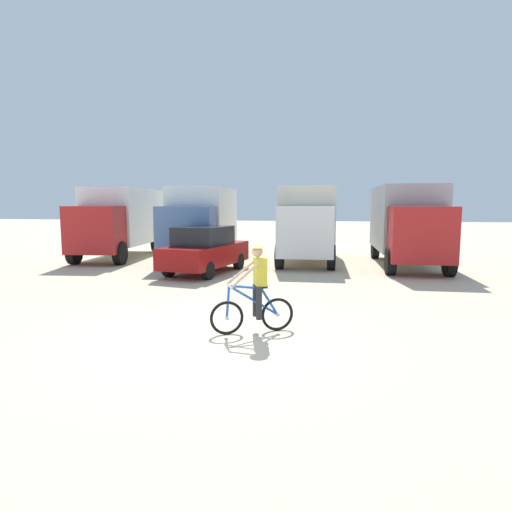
{
  "coord_description": "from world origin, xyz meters",
  "views": [
    {
      "loc": [
        2.29,
        -7.81,
        2.57
      ],
      "look_at": [
        0.16,
        4.27,
        1.1
      ],
      "focal_mm": 30.27,
      "sensor_mm": 36.0,
      "label": 1
    }
  ],
  "objects_px": {
    "box_truck_white_box": "(202,219)",
    "sedan_parked": "(205,250)",
    "box_truck_avon_van": "(121,219)",
    "cyclist_orange_shirt": "(255,291)",
    "box_truck_grey_hauler": "(407,221)",
    "box_truck_cream_rv": "(308,220)"
  },
  "relations": [
    {
      "from": "box_truck_grey_hauler",
      "to": "box_truck_white_box",
      "type": "bearing_deg",
      "value": 177.18
    },
    {
      "from": "box_truck_avon_van",
      "to": "sedan_parked",
      "type": "height_order",
      "value": "box_truck_avon_van"
    },
    {
      "from": "box_truck_cream_rv",
      "to": "cyclist_orange_shirt",
      "type": "bearing_deg",
      "value": -91.93
    },
    {
      "from": "sedan_parked",
      "to": "cyclist_orange_shirt",
      "type": "height_order",
      "value": "cyclist_orange_shirt"
    },
    {
      "from": "box_truck_white_box",
      "to": "sedan_parked",
      "type": "height_order",
      "value": "box_truck_white_box"
    },
    {
      "from": "box_truck_white_box",
      "to": "sedan_parked",
      "type": "distance_m",
      "value": 4.27
    },
    {
      "from": "box_truck_white_box",
      "to": "sedan_parked",
      "type": "bearing_deg",
      "value": -71.36
    },
    {
      "from": "box_truck_avon_van",
      "to": "cyclist_orange_shirt",
      "type": "distance_m",
      "value": 14.27
    },
    {
      "from": "box_truck_cream_rv",
      "to": "sedan_parked",
      "type": "distance_m",
      "value": 5.69
    },
    {
      "from": "box_truck_avon_van",
      "to": "box_truck_white_box",
      "type": "distance_m",
      "value": 4.17
    },
    {
      "from": "box_truck_white_box",
      "to": "sedan_parked",
      "type": "xyz_separation_m",
      "value": [
        1.33,
        -3.94,
        -0.99
      ]
    },
    {
      "from": "box_truck_cream_rv",
      "to": "sedan_parked",
      "type": "relative_size",
      "value": 1.52
    },
    {
      "from": "box_truck_avon_van",
      "to": "cyclist_orange_shirt",
      "type": "relative_size",
      "value": 3.81
    },
    {
      "from": "box_truck_avon_van",
      "to": "box_truck_white_box",
      "type": "height_order",
      "value": "same"
    },
    {
      "from": "cyclist_orange_shirt",
      "to": "box_truck_avon_van",
      "type": "bearing_deg",
      "value": 127.58
    },
    {
      "from": "box_truck_cream_rv",
      "to": "cyclist_orange_shirt",
      "type": "distance_m",
      "value": 11.52
    },
    {
      "from": "box_truck_avon_van",
      "to": "box_truck_white_box",
      "type": "xyz_separation_m",
      "value": [
        4.16,
        -0.19,
        0.0
      ]
    },
    {
      "from": "box_truck_cream_rv",
      "to": "sedan_parked",
      "type": "height_order",
      "value": "box_truck_cream_rv"
    },
    {
      "from": "box_truck_avon_van",
      "to": "box_truck_white_box",
      "type": "relative_size",
      "value": 1.0
    },
    {
      "from": "box_truck_white_box",
      "to": "cyclist_orange_shirt",
      "type": "height_order",
      "value": "box_truck_white_box"
    },
    {
      "from": "box_truck_white_box",
      "to": "box_truck_cream_rv",
      "type": "distance_m",
      "value": 4.92
    },
    {
      "from": "box_truck_avon_van",
      "to": "box_truck_grey_hauler",
      "type": "xyz_separation_m",
      "value": [
        13.27,
        -0.64,
        0.0
      ]
    }
  ]
}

